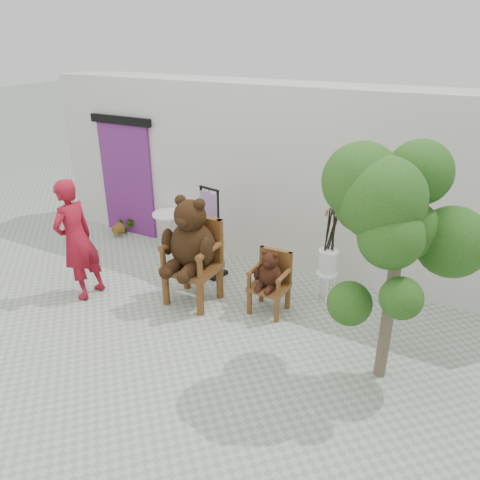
{
  "coord_description": "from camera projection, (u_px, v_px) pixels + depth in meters",
  "views": [
    {
      "loc": [
        3.11,
        -4.09,
        3.73
      ],
      "look_at": [
        0.14,
        1.39,
        0.95
      ],
      "focal_mm": 35.0,
      "sensor_mm": 36.0,
      "label": 1
    }
  ],
  "objects": [
    {
      "name": "tree",
      "position": [
        394.0,
        214.0,
        4.79
      ],
      "size": [
        1.7,
        1.42,
        2.76
      ],
      "rotation": [
        0.0,
        0.0,
        0.05
      ],
      "color": "#4D412E",
      "rests_on": "ground"
    },
    {
      "name": "chair_small",
      "position": [
        270.0,
        276.0,
        6.63
      ],
      "size": [
        0.52,
        0.52,
        0.96
      ],
      "color": "#512D11",
      "rests_on": "ground"
    },
    {
      "name": "stool_bucket",
      "position": [
        328.0,
        261.0,
        6.89
      ],
      "size": [
        0.32,
        0.32,
        1.45
      ],
      "rotation": [
        0.0,
        0.0,
        -0.33
      ],
      "color": "white",
      "rests_on": "ground"
    },
    {
      "name": "cafe_table",
      "position": [
        170.0,
        227.0,
        8.64
      ],
      "size": [
        0.6,
        0.6,
        0.7
      ],
      "rotation": [
        0.0,
        0.0,
        0.42
      ],
      "color": "white",
      "rests_on": "ground"
    },
    {
      "name": "doorway",
      "position": [
        127.0,
        177.0,
        9.06
      ],
      "size": [
        1.4,
        0.11,
        2.33
      ],
      "color": "#632267",
      "rests_on": "ground"
    },
    {
      "name": "potted_plant",
      "position": [
        122.0,
        226.0,
        9.29
      ],
      "size": [
        0.37,
        0.33,
        0.41
      ],
      "primitive_type": "imported",
      "rotation": [
        0.0,
        0.0,
        -0.01
      ],
      "color": "#163B10",
      "rests_on": "ground"
    },
    {
      "name": "ground_plane",
      "position": [
        181.0,
        341.0,
        6.16
      ],
      "size": [
        60.0,
        60.0,
        0.0
      ],
      "primitive_type": "plane",
      "color": "#9BA292",
      "rests_on": "ground"
    },
    {
      "name": "display_stand",
      "position": [
        210.0,
        242.0,
        7.65
      ],
      "size": [
        0.51,
        0.43,
        1.51
      ],
      "rotation": [
        0.0,
        0.0,
        -0.2
      ],
      "color": "black",
      "rests_on": "ground"
    },
    {
      "name": "chair_big",
      "position": [
        192.0,
        245.0,
        6.74
      ],
      "size": [
        0.82,
        0.87,
        1.65
      ],
      "color": "#512D11",
      "rests_on": "ground"
    },
    {
      "name": "back_wall",
      "position": [
        280.0,
        174.0,
        8.04
      ],
      "size": [
        9.0,
        1.0,
        3.0
      ],
      "primitive_type": "cube",
      "color": "silver",
      "rests_on": "ground"
    },
    {
      "name": "person",
      "position": [
        76.0,
        240.0,
        6.95
      ],
      "size": [
        0.44,
        0.67,
        1.81
      ],
      "primitive_type": "imported",
      "rotation": [
        0.0,
        0.0,
        -1.56
      ],
      "color": "maroon",
      "rests_on": "ground"
    }
  ]
}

